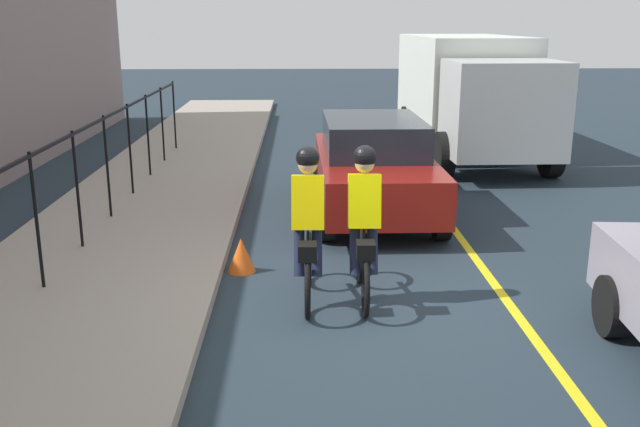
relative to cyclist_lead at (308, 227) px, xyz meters
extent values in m
plane|color=#212E37|center=(-0.04, -0.71, -0.91)|extent=(80.00, 80.00, 0.00)
cube|color=yellow|center=(-0.04, -2.31, -0.91)|extent=(36.00, 0.12, 0.01)
cube|color=gray|center=(-0.04, 2.69, -0.84)|extent=(40.00, 3.20, 0.15)
cylinder|color=black|center=(0.20, 3.09, 0.04)|extent=(0.04, 0.04, 1.60)
cylinder|color=black|center=(1.73, 3.09, 0.04)|extent=(0.04, 0.04, 1.60)
cylinder|color=black|center=(3.27, 3.09, 0.04)|extent=(0.04, 0.04, 1.60)
cylinder|color=black|center=(4.80, 3.09, 0.04)|extent=(0.04, 0.04, 1.60)
cylinder|color=black|center=(6.33, 3.09, 0.04)|extent=(0.04, 0.04, 1.60)
cylinder|color=black|center=(7.87, 3.09, 0.04)|extent=(0.04, 0.04, 1.60)
cylinder|color=black|center=(9.40, 3.09, 0.04)|extent=(0.04, 0.04, 1.60)
cube|color=black|center=(0.96, 3.09, 0.79)|extent=(16.88, 0.04, 0.04)
torus|color=black|center=(0.61, -0.02, -0.58)|extent=(0.66, 0.08, 0.66)
torus|color=black|center=(-0.44, 0.01, -0.58)|extent=(0.66, 0.08, 0.66)
cube|color=black|center=(0.08, 0.00, -0.33)|extent=(0.93, 0.06, 0.24)
cylinder|color=black|center=(-0.07, 0.00, -0.18)|extent=(0.03, 0.03, 0.35)
cube|color=yellow|center=(-0.02, 0.00, 0.29)|extent=(0.35, 0.37, 0.63)
sphere|color=tan|center=(0.03, 0.00, 0.71)|extent=(0.22, 0.22, 0.22)
sphere|color=black|center=(0.03, 0.00, 0.78)|extent=(0.26, 0.26, 0.26)
cylinder|color=#191E38|center=(-0.04, 0.10, -0.23)|extent=(0.34, 0.13, 0.65)
cylinder|color=#191E38|center=(-0.04, -0.10, -0.23)|extent=(0.34, 0.13, 0.65)
cube|color=black|center=(-0.39, 0.01, -0.16)|extent=(0.24, 0.21, 0.18)
torus|color=black|center=(0.64, -0.65, -0.58)|extent=(0.66, 0.08, 0.66)
torus|color=black|center=(-0.41, -0.62, -0.58)|extent=(0.66, 0.08, 0.66)
cube|color=black|center=(0.12, -0.63, -0.33)|extent=(0.93, 0.06, 0.24)
cylinder|color=black|center=(-0.03, -0.63, -0.18)|extent=(0.03, 0.03, 0.35)
cube|color=#EEE104|center=(0.02, -0.63, 0.29)|extent=(0.35, 0.37, 0.63)
sphere|color=tan|center=(0.07, -0.63, 0.71)|extent=(0.22, 0.22, 0.22)
sphere|color=black|center=(0.07, -0.63, 0.78)|extent=(0.26, 0.26, 0.26)
cylinder|color=#191E38|center=(0.00, -0.53, -0.23)|extent=(0.34, 0.13, 0.65)
cylinder|color=#191E38|center=(0.00, -0.73, -0.23)|extent=(0.34, 0.13, 0.65)
cube|color=black|center=(-0.36, -0.62, -0.16)|extent=(0.24, 0.21, 0.18)
cylinder|color=black|center=(-0.96, -3.12, -0.59)|extent=(0.65, 0.27, 0.64)
cube|color=maroon|center=(3.86, -1.14, -0.24)|extent=(4.41, 1.84, 0.70)
cube|color=#1E232D|center=(4.06, -1.14, 0.39)|extent=(2.48, 1.60, 0.56)
cylinder|color=black|center=(2.37, -2.00, -0.59)|extent=(0.64, 0.23, 0.64)
cylinder|color=black|center=(2.36, -0.30, -0.59)|extent=(0.64, 0.23, 0.64)
cylinder|color=black|center=(5.37, -1.98, -0.59)|extent=(0.64, 0.23, 0.64)
cylinder|color=black|center=(5.35, -0.28, -0.59)|extent=(0.64, 0.23, 0.64)
cube|color=silver|center=(9.87, -3.92, 0.72)|extent=(4.81, 2.50, 2.30)
cube|color=silver|center=(6.45, -3.98, 0.52)|extent=(1.86, 2.24, 1.90)
cylinder|color=black|center=(6.62, -5.10, -0.43)|extent=(0.97, 0.32, 0.96)
cylinder|color=black|center=(6.57, -2.86, -0.43)|extent=(0.97, 0.32, 0.96)
cylinder|color=black|center=(10.96, -5.01, -0.43)|extent=(0.97, 0.32, 0.96)
cylinder|color=black|center=(10.91, -2.77, -0.43)|extent=(0.97, 0.32, 0.96)
cone|color=#E85918|center=(1.06, 0.85, -0.68)|extent=(0.36, 0.36, 0.45)
camera|label=1|loc=(-7.61, 0.08, 2.25)|focal=39.68mm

